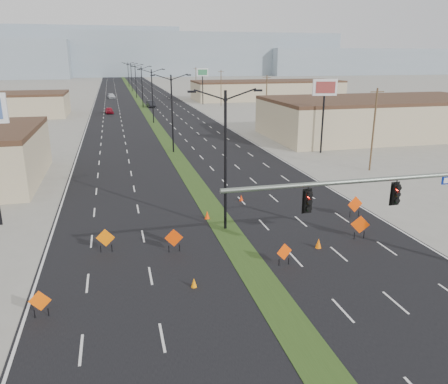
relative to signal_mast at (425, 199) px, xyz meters
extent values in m
plane|color=gray|center=(-8.56, -2.00, -4.79)|extent=(600.00, 600.00, 0.00)
cube|color=black|center=(-8.56, 98.00, -4.79)|extent=(25.00, 400.00, 0.02)
cube|color=#284016|center=(-8.56, 98.00, -4.79)|extent=(2.00, 400.00, 0.04)
cube|color=#C0B089|center=(25.44, 43.00, -2.04)|extent=(36.00, 18.00, 5.50)
cube|color=#C0B089|center=(29.44, 108.00, -2.29)|extent=(44.00, 16.00, 5.00)
cube|color=#8597A4|center=(31.44, 298.00, 9.21)|extent=(220.00, 50.00, 28.00)
cube|color=#8597A4|center=(171.44, 288.00, 4.21)|extent=(160.00, 50.00, 18.00)
cube|color=#8597A4|center=(-38.56, 318.00, 11.21)|extent=(140.00, 50.00, 32.00)
cylinder|color=slate|center=(-3.36, 0.00, 1.31)|extent=(16.00, 0.24, 0.24)
cube|color=black|center=(-6.86, 0.00, 0.43)|extent=(0.50, 0.28, 1.30)
sphere|color=#FF0C05|center=(-6.86, -0.16, 0.78)|extent=(0.22, 0.22, 0.22)
cube|color=black|center=(-1.86, 0.00, 0.43)|extent=(0.50, 0.28, 1.30)
sphere|color=#FF0C05|center=(-1.86, -0.16, 0.78)|extent=(0.22, 0.22, 0.22)
cylinder|color=black|center=(-8.56, 10.00, 0.21)|extent=(0.20, 0.20, 10.00)
cube|color=black|center=(-10.86, 10.00, 5.16)|extent=(0.55, 0.24, 0.14)
cube|color=black|center=(-6.26, 10.00, 5.16)|extent=(0.55, 0.24, 0.14)
cylinder|color=black|center=(-8.56, 38.00, 0.21)|extent=(0.20, 0.20, 10.00)
cube|color=black|center=(-10.86, 38.00, 5.16)|extent=(0.55, 0.24, 0.14)
cube|color=black|center=(-6.26, 38.00, 5.16)|extent=(0.55, 0.24, 0.14)
cylinder|color=black|center=(-8.56, 66.00, 0.21)|extent=(0.20, 0.20, 10.00)
cube|color=black|center=(-10.86, 66.00, 5.16)|extent=(0.55, 0.24, 0.14)
cube|color=black|center=(-6.26, 66.00, 5.16)|extent=(0.55, 0.24, 0.14)
cylinder|color=black|center=(-8.56, 94.00, 0.21)|extent=(0.20, 0.20, 10.00)
cube|color=black|center=(-10.86, 94.00, 5.16)|extent=(0.55, 0.24, 0.14)
cube|color=black|center=(-6.26, 94.00, 5.16)|extent=(0.55, 0.24, 0.14)
cylinder|color=black|center=(-8.56, 122.00, 0.21)|extent=(0.20, 0.20, 10.00)
cube|color=black|center=(-10.86, 122.00, 5.16)|extent=(0.55, 0.24, 0.14)
cube|color=black|center=(-6.26, 122.00, 5.16)|extent=(0.55, 0.24, 0.14)
cylinder|color=black|center=(-8.56, 150.00, 0.21)|extent=(0.20, 0.20, 10.00)
cube|color=black|center=(-10.86, 150.00, 5.16)|extent=(0.55, 0.24, 0.14)
cube|color=black|center=(-6.26, 150.00, 5.16)|extent=(0.55, 0.24, 0.14)
cylinder|color=black|center=(-8.56, 178.00, 0.21)|extent=(0.20, 0.20, 10.00)
cube|color=black|center=(-10.86, 178.00, 5.16)|extent=(0.55, 0.24, 0.14)
cube|color=black|center=(-6.26, 178.00, 5.16)|extent=(0.55, 0.24, 0.14)
cylinder|color=#4C3823|center=(11.44, 23.00, -0.29)|extent=(0.20, 0.20, 9.00)
cube|color=#4C3823|center=(11.44, 23.00, 3.81)|extent=(1.60, 0.10, 0.10)
cylinder|color=#4C3823|center=(11.44, 58.00, -0.29)|extent=(0.20, 0.20, 9.00)
cube|color=#4C3823|center=(11.44, 58.00, 3.81)|extent=(1.60, 0.10, 0.10)
cylinder|color=#4C3823|center=(11.44, 93.00, -0.29)|extent=(0.20, 0.20, 9.00)
cube|color=#4C3823|center=(11.44, 93.00, 3.81)|extent=(1.60, 0.10, 0.10)
cylinder|color=#4C3823|center=(11.44, 128.00, -0.29)|extent=(0.20, 0.20, 9.00)
cube|color=#4C3823|center=(11.44, 128.00, 3.81)|extent=(1.60, 0.10, 0.10)
imported|color=maroon|center=(-16.86, 83.06, -4.10)|extent=(2.05, 4.23, 1.39)
imported|color=black|center=(-6.56, 94.35, -4.01)|extent=(2.10, 4.91, 1.57)
imported|color=silver|center=(-16.16, 122.25, -4.11)|extent=(2.47, 4.91, 1.37)
cube|color=#FF5A05|center=(-20.06, 1.09, -3.89)|extent=(1.08, 0.13, 1.08)
cylinder|color=black|center=(-20.37, 1.09, -4.57)|extent=(0.05, 0.05, 0.45)
cylinder|color=black|center=(-19.74, 1.09, -4.57)|extent=(0.05, 0.05, 0.45)
cube|color=orange|center=(-17.04, 7.99, -3.79)|extent=(1.20, 0.23, 1.21)
cylinder|color=black|center=(-17.39, 7.99, -4.54)|extent=(0.05, 0.05, 0.50)
cylinder|color=black|center=(-16.69, 7.99, -4.54)|extent=(0.05, 0.05, 0.50)
cube|color=#E33D04|center=(-12.76, 6.94, -3.80)|extent=(1.19, 0.18, 1.20)
cylinder|color=black|center=(-13.11, 6.94, -4.54)|extent=(0.05, 0.05, 0.50)
cylinder|color=black|center=(-12.42, 6.94, -4.54)|extent=(0.05, 0.05, 0.50)
cube|color=#FF4905|center=(-6.56, 3.42, -3.90)|extent=(1.06, 0.30, 1.08)
cylinder|color=black|center=(-6.87, 3.42, -4.57)|extent=(0.05, 0.05, 0.45)
cylinder|color=black|center=(-6.24, 3.42, -4.57)|extent=(0.05, 0.05, 0.45)
cube|color=#F84705|center=(0.03, 5.93, -3.73)|extent=(1.21, 0.50, 1.28)
cylinder|color=black|center=(-0.35, 5.93, -4.53)|extent=(0.05, 0.05, 0.53)
cylinder|color=black|center=(0.40, 5.93, -4.53)|extent=(0.05, 0.05, 0.53)
cube|color=#E94004|center=(1.93, 9.87, -3.70)|extent=(1.31, 0.15, 1.32)
cylinder|color=black|center=(1.54, 9.87, -4.52)|extent=(0.05, 0.05, 0.55)
cylinder|color=black|center=(2.31, 9.87, -4.52)|extent=(0.05, 0.05, 0.55)
cone|color=orange|center=(-12.34, 2.12, -4.51)|extent=(0.36, 0.36, 0.55)
cone|color=#FF6B05|center=(-3.41, 5.20, -4.45)|extent=(0.47, 0.47, 0.68)
cone|color=red|center=(-5.58, 16.00, -4.51)|extent=(0.40, 0.40, 0.57)
cone|color=#FF3F05|center=(-9.43, 12.32, -4.46)|extent=(0.50, 0.50, 0.67)
cylinder|color=black|center=(10.36, 32.99, -0.87)|extent=(0.24, 0.24, 7.84)
cube|color=white|center=(10.36, 32.99, 3.67)|extent=(3.10, 0.98, 2.06)
cube|color=maroon|center=(10.36, 32.79, 3.67)|extent=(2.43, 0.56, 1.44)
cylinder|color=black|center=(7.59, 97.84, -0.93)|extent=(0.24, 0.24, 7.72)
cube|color=white|center=(7.59, 97.84, 3.54)|extent=(3.06, 0.50, 2.03)
cube|color=#327D50|center=(7.59, 97.64, 3.54)|extent=(2.44, 0.17, 1.42)
camera|label=1|loc=(-15.96, -19.02, 7.32)|focal=35.00mm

